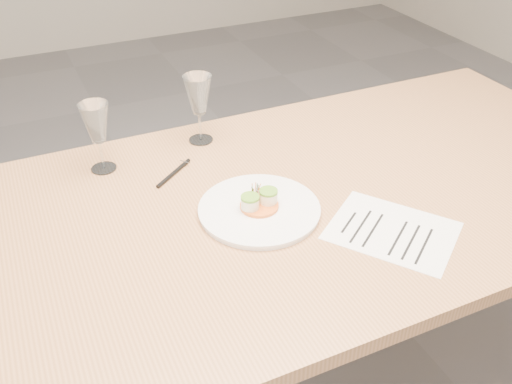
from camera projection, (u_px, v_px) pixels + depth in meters
name	position (u px, v px, depth m)	size (l,w,h in m)	color
dining_table	(238.00, 232.00, 1.49)	(2.40, 1.00, 0.75)	#B67F4F
dinner_plate	(259.00, 208.00, 1.44)	(0.31, 0.31, 0.08)	white
recipe_sheet	(392.00, 231.00, 1.39)	(0.36, 0.37, 0.00)	white
ballpoint_pen	(174.00, 173.00, 1.59)	(0.13, 0.11, 0.01)	black
wine_glass_1	(96.00, 124.00, 1.54)	(0.08, 0.08, 0.20)	white
wine_glass_2	(198.00, 96.00, 1.68)	(0.09, 0.09, 0.21)	white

